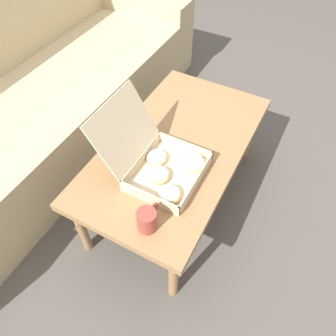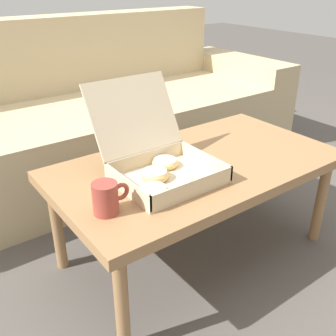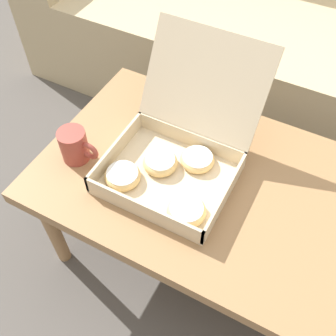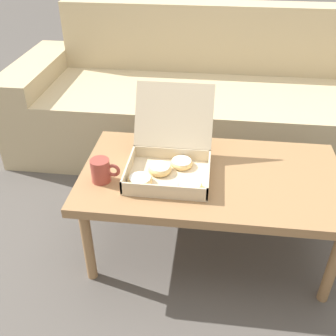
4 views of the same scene
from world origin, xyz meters
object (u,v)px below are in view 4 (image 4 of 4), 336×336
pastry_box (169,162)px  coffee_mug (101,171)px  coffee_table (211,181)px  couch (215,105)px

pastry_box → coffee_mug: 0.28m
coffee_table → coffee_mug: size_ratio=9.15×
couch → coffee_table: (0.00, -0.99, 0.10)m
couch → pastry_box: (-0.18, -1.00, 0.19)m
pastry_box → couch: bearing=79.7°
coffee_table → coffee_mug: bearing=-166.7°
couch → pastry_box: couch is taller
couch → pastry_box: size_ratio=5.96×
couch → pastry_box: 1.04m
coffee_table → coffee_mug: 0.47m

